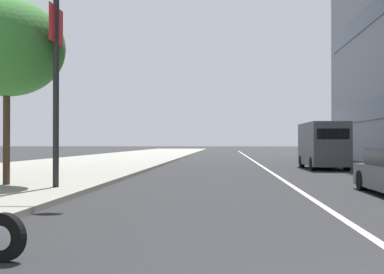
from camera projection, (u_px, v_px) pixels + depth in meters
sidewalk_right_plaza at (81, 164)px, 34.33m from camera, size 160.00×10.72×0.15m
lane_centre_stripe at (257, 163)px, 38.59m from camera, size 110.00×0.16×0.01m
delivery_van_ahead at (323, 144)px, 29.76m from camera, size 5.36×2.10×2.59m
street_lamp_with_banners at (68, 2)px, 15.95m from camera, size 1.26×2.74×9.42m
street_tree_mid_sidewalk at (7, 48)px, 16.90m from camera, size 3.67×3.67×5.93m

